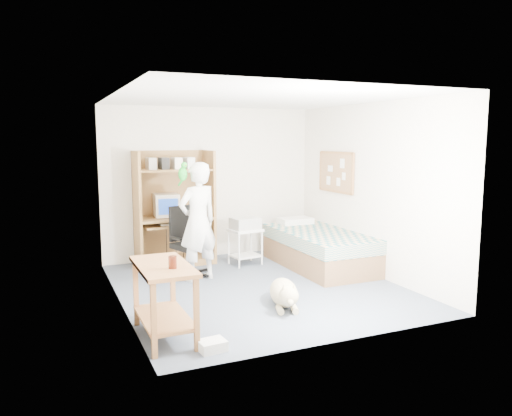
# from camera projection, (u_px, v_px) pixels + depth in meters

# --- Properties ---
(floor) EXTENTS (4.00, 4.00, 0.00)m
(floor) POSITION_uv_depth(u_px,v_px,m) (258.00, 287.00, 6.73)
(floor) COLOR #4A5265
(floor) RESTS_ON ground
(wall_back) EXTENTS (3.60, 0.02, 2.50)m
(wall_back) POSITION_uv_depth(u_px,v_px,m) (210.00, 183.00, 8.38)
(wall_back) COLOR silver
(wall_back) RESTS_ON floor
(wall_right) EXTENTS (0.02, 4.00, 2.50)m
(wall_right) POSITION_uv_depth(u_px,v_px,m) (371.00, 189.00, 7.27)
(wall_right) COLOR silver
(wall_right) RESTS_ON floor
(wall_left) EXTENTS (0.02, 4.00, 2.50)m
(wall_left) POSITION_uv_depth(u_px,v_px,m) (118.00, 202.00, 5.85)
(wall_left) COLOR silver
(wall_left) RESTS_ON floor
(ceiling) EXTENTS (3.60, 4.00, 0.02)m
(ceiling) POSITION_uv_depth(u_px,v_px,m) (258.00, 98.00, 6.39)
(ceiling) COLOR white
(ceiling) RESTS_ON wall_back
(computer_hutch) EXTENTS (1.20, 0.63, 1.80)m
(computer_hutch) POSITION_uv_depth(u_px,v_px,m) (174.00, 213.00, 7.92)
(computer_hutch) COLOR olive
(computer_hutch) RESTS_ON floor
(bed) EXTENTS (1.02, 2.02, 0.66)m
(bed) POSITION_uv_depth(u_px,v_px,m) (318.00, 249.00, 7.76)
(bed) COLOR brown
(bed) RESTS_ON floor
(side_desk) EXTENTS (0.50, 1.00, 0.75)m
(side_desk) POSITION_uv_depth(u_px,v_px,m) (164.00, 290.00, 4.96)
(side_desk) COLOR brown
(side_desk) RESTS_ON floor
(corkboard) EXTENTS (0.04, 0.94, 0.66)m
(corkboard) POSITION_uv_depth(u_px,v_px,m) (336.00, 172.00, 8.05)
(corkboard) COLOR olive
(corkboard) RESTS_ON wall_right
(office_chair) EXTENTS (0.57, 0.58, 1.00)m
(office_chair) POSITION_uv_depth(u_px,v_px,m) (188.00, 251.00, 7.28)
(office_chair) COLOR black
(office_chair) RESTS_ON floor
(person) EXTENTS (0.70, 0.57, 1.67)m
(person) POSITION_uv_depth(u_px,v_px,m) (198.00, 222.00, 6.97)
(person) COLOR white
(person) RESTS_ON floor
(parrot) EXTENTS (0.12, 0.21, 0.34)m
(parrot) POSITION_uv_depth(u_px,v_px,m) (183.00, 173.00, 6.81)
(parrot) COLOR #159523
(parrot) RESTS_ON person
(dog) EXTENTS (0.52, 0.98, 0.38)m
(dog) POSITION_uv_depth(u_px,v_px,m) (284.00, 293.00, 5.93)
(dog) COLOR tan
(dog) RESTS_ON floor
(printer_cart) EXTENTS (0.53, 0.45, 0.57)m
(printer_cart) POSITION_uv_depth(u_px,v_px,m) (245.00, 241.00, 7.89)
(printer_cart) COLOR white
(printer_cart) RESTS_ON floor
(printer) EXTENTS (0.47, 0.38, 0.18)m
(printer) POSITION_uv_depth(u_px,v_px,m) (245.00, 223.00, 7.85)
(printer) COLOR #A8A8A3
(printer) RESTS_ON printer_cart
(crt_monitor) EXTENTS (0.40, 0.42, 0.36)m
(crt_monitor) POSITION_uv_depth(u_px,v_px,m) (166.00, 205.00, 7.86)
(crt_monitor) COLOR beige
(crt_monitor) RESTS_ON computer_hutch
(keyboard) EXTENTS (0.45, 0.16, 0.03)m
(keyboard) POSITION_uv_depth(u_px,v_px,m) (174.00, 224.00, 7.78)
(keyboard) COLOR beige
(keyboard) RESTS_ON computer_hutch
(pencil_cup) EXTENTS (0.08, 0.08, 0.12)m
(pencil_cup) POSITION_uv_depth(u_px,v_px,m) (199.00, 212.00, 7.99)
(pencil_cup) COLOR gold
(pencil_cup) RESTS_ON computer_hutch
(drink_glass) EXTENTS (0.08, 0.08, 0.12)m
(drink_glass) POSITION_uv_depth(u_px,v_px,m) (173.00, 262.00, 4.77)
(drink_glass) COLOR #41160A
(drink_glass) RESTS_ON side_desk
(floor_box_a) EXTENTS (0.27, 0.22, 0.10)m
(floor_box_a) POSITION_uv_depth(u_px,v_px,m) (212.00, 345.00, 4.70)
(floor_box_a) COLOR white
(floor_box_a) RESTS_ON floor
(floor_box_b) EXTENTS (0.23, 0.26, 0.08)m
(floor_box_b) POSITION_uv_depth(u_px,v_px,m) (166.00, 327.00, 5.20)
(floor_box_b) COLOR #BABBB5
(floor_box_b) RESTS_ON floor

